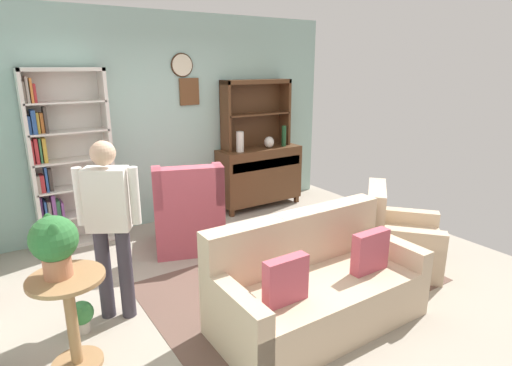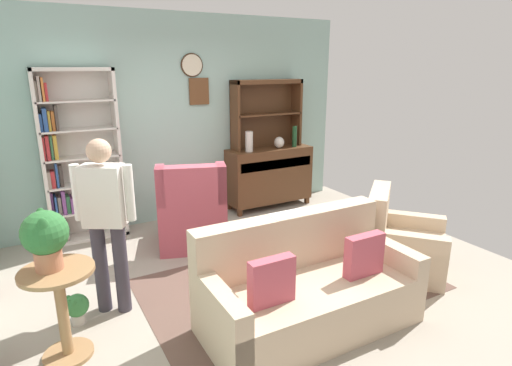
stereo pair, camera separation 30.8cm
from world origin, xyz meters
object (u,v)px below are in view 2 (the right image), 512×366
sideboard (269,174)px  coffee_table (277,240)px  person_reading (106,215)px  book_stack (273,234)px  bottle_wine (295,136)px  couch_floral (307,290)px  armchair_floral (401,245)px  potted_plant_small (77,307)px  sideboard_hutch (266,104)px  plant_stand (61,304)px  bookshelf (75,159)px  potted_plant_large (45,236)px  vase_tall (249,142)px  wingback_chair (192,216)px  vase_round (279,142)px

sideboard → coffee_table: 2.13m
person_reading → book_stack: 1.67m
sideboard → person_reading: (-2.68, -1.77, 0.40)m
sideboard → bottle_wine: bearing=-12.9°
couch_floral → armchair_floral: couch_floral is taller
bottle_wine → potted_plant_small: bearing=-152.7°
sideboard_hutch → bottle_wine: sideboard_hutch is taller
bottle_wine → plant_stand: (-3.50, -2.14, -0.63)m
armchair_floral → bookshelf: bearing=137.6°
sideboard_hutch → plant_stand: bearing=-143.0°
armchair_floral → potted_plant_large: (-3.28, 0.28, 0.69)m
potted_plant_large → book_stack: potted_plant_large is taller
potted_plant_large → book_stack: bearing=8.9°
coffee_table → person_reading: bearing=176.9°
vase_tall → wingback_chair: bearing=-147.7°
armchair_floral → plant_stand: armchair_floral is taller
plant_stand → potted_plant_large: potted_plant_large is taller
potted_plant_small → plant_stand: bearing=-106.8°
bookshelf → bottle_wine: bearing=-3.3°
couch_floral → wingback_chair: size_ratio=1.72×
wingback_chair → book_stack: size_ratio=5.09×
sideboard → plant_stand: sideboard is taller
plant_stand → person_reading: size_ratio=0.46×
wingback_chair → potted_plant_large: (-1.59, -1.38, 0.60)m
coffee_table → book_stack: (-0.05, -0.02, 0.09)m
bookshelf → sideboard_hutch: 2.74m
book_stack → wingback_chair: bearing=114.9°
vase_tall → potted_plant_small: 3.27m
bookshelf → person_reading: 1.86m
sideboard → vase_tall: (-0.39, -0.08, 0.56)m
potted_plant_large → potted_plant_small: size_ratio=1.62×
vase_tall → plant_stand: (-2.72, -2.15, -0.62)m
potted_plant_large → plant_stand: bearing=-36.7°
sideboard_hutch → vase_tall: size_ratio=3.75×
wingback_chair → bottle_wine: bearing=20.6°
armchair_floral → person_reading: person_reading is taller
bookshelf → vase_tall: 2.31m
sideboard_hutch → vase_tall: (-0.39, -0.19, -0.49)m
vase_tall → couch_floral: (-0.90, -2.69, -0.75)m
armchair_floral → potted_plant_large: 3.37m
vase_round → bottle_wine: bearing=-4.9°
bookshelf → potted_plant_small: bearing=-99.0°
vase_round → potted_plant_small: vase_round is taller
bookshelf → sideboard_hutch: bookshelf is taller
plant_stand → potted_plant_large: size_ratio=1.65×
armchair_floral → wingback_chair: (-1.70, 1.67, 0.09)m
sideboard_hutch → vase_tall: sideboard_hutch is taller
couch_floral → wingback_chair: wingback_chair is taller
bookshelf → book_stack: (1.61, -1.97, -0.59)m
sideboard → book_stack: bearing=-119.8°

